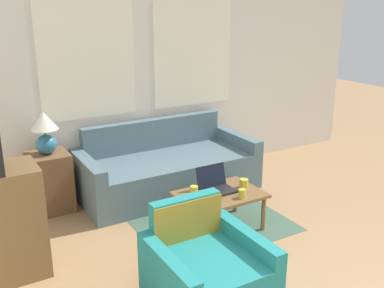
% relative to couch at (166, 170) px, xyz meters
% --- Properties ---
extents(wall_back, '(6.47, 0.06, 2.60)m').
position_rel_couch_xyz_m(wall_back, '(0.04, 0.48, 1.05)').
color(wall_back, silver).
rests_on(wall_back, ground_plane).
extents(rug, '(1.49, 2.02, 0.01)m').
position_rel_couch_xyz_m(rug, '(0.01, -0.60, -0.26)').
color(rug, '#476651').
rests_on(rug, ground_plane).
extents(couch, '(2.09, 0.92, 0.81)m').
position_rel_couch_xyz_m(couch, '(0.00, 0.00, 0.00)').
color(couch, slate).
rests_on(couch, ground_plane).
extents(armchair, '(0.77, 0.78, 0.79)m').
position_rel_couch_xyz_m(armchair, '(-0.75, -2.09, 0.00)').
color(armchair, teal).
rests_on(armchair, ground_plane).
extents(side_table, '(0.42, 0.42, 0.65)m').
position_rel_couch_xyz_m(side_table, '(-1.33, 0.16, 0.06)').
color(side_table, brown).
rests_on(side_table, ground_plane).
extents(table_lamp, '(0.28, 0.28, 0.45)m').
position_rel_couch_xyz_m(table_lamp, '(-1.33, 0.16, 0.64)').
color(table_lamp, teal).
rests_on(table_lamp, side_table).
extents(coffee_table, '(0.83, 0.57, 0.39)m').
position_rel_couch_xyz_m(coffee_table, '(0.01, -1.13, 0.08)').
color(coffee_table, brown).
rests_on(coffee_table, ground_plane).
extents(laptop, '(0.33, 0.28, 0.24)m').
position_rel_couch_xyz_m(laptop, '(0.02, -1.05, 0.18)').
color(laptop, black).
rests_on(laptop, coffee_table).
extents(cup_navy, '(0.09, 0.09, 0.09)m').
position_rel_couch_xyz_m(cup_navy, '(0.30, -1.14, 0.17)').
color(cup_navy, gold).
rests_on(cup_navy, coffee_table).
extents(cup_yellow, '(0.08, 0.08, 0.11)m').
position_rel_couch_xyz_m(cup_yellow, '(-0.25, -1.07, 0.18)').
color(cup_yellow, gold).
rests_on(cup_yellow, coffee_table).
extents(cup_white, '(0.07, 0.07, 0.09)m').
position_rel_couch_xyz_m(cup_white, '(0.14, -1.32, 0.17)').
color(cup_white, gold).
rests_on(cup_white, coffee_table).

